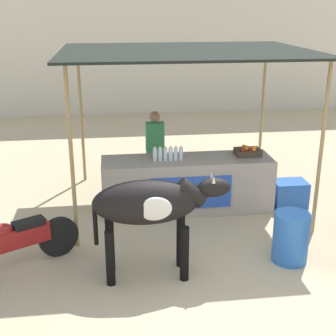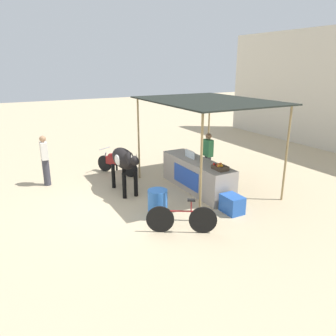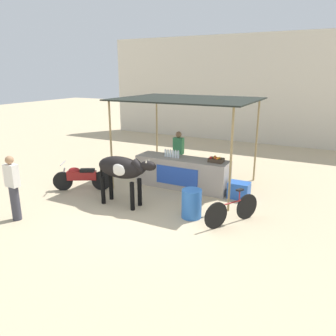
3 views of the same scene
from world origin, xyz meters
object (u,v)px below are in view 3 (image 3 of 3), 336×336
cow (122,169)px  fruit_crate (216,160)px  water_barrel (192,204)px  passerby_on_street (13,188)px  stall_counter (182,173)px  cooler_box (239,190)px  motorcycle_parked (81,177)px  vendor_behind_counter (178,155)px  bicycle_leaning (232,210)px

cow → fruit_crate: bearing=47.8°
water_barrel → passerby_on_street: size_ratio=0.45×
stall_counter → cow: 2.31m
cooler_box → stall_counter: bearing=177.0°
stall_counter → passerby_on_street: (-2.66, -4.09, 0.37)m
water_barrel → motorcycle_parked: (-3.85, 0.27, 0.06)m
fruit_crate → water_barrel: (0.08, -2.00, -0.67)m
stall_counter → cooler_box: size_ratio=5.00×
cow → motorcycle_parked: bearing=168.0°
vendor_behind_counter → cow: (-0.34, -2.84, 0.18)m
vendor_behind_counter → water_barrel: (1.67, -2.71, -0.48)m
fruit_crate → bicycle_leaning: size_ratio=0.30×
bicycle_leaning → passerby_on_street: (-4.85, -2.25, 0.50)m
stall_counter → passerby_on_street: bearing=-123.0°
motorcycle_parked → stall_counter: bearing=32.3°
cow → bicycle_leaning: 3.11m
vendor_behind_counter → motorcycle_parked: bearing=-131.7°
water_barrel → cooler_box: bearing=69.3°
stall_counter → fruit_crate: size_ratio=6.82×
vendor_behind_counter → water_barrel: 3.22m
passerby_on_street → motorcycle_parked: bearing=90.3°
motorcycle_parked → bicycle_leaning: motorcycle_parked is taller
passerby_on_street → stall_counter: bearing=57.0°
stall_counter → vendor_behind_counter: (-0.50, 0.75, 0.37)m
stall_counter → fruit_crate: (1.10, 0.04, 0.56)m
cooler_box → passerby_on_street: passerby_on_street is taller
stall_counter → motorcycle_parked: stall_counter is taller
bicycle_leaning → fruit_crate: bearing=120.2°
stall_counter → water_barrel: 2.29m
fruit_crate → passerby_on_street: passerby_on_street is taller
fruit_crate → cooler_box: 1.13m
cow → motorcycle_parked: size_ratio=1.13×
stall_counter → cow: size_ratio=1.65×
fruit_crate → cooler_box: (0.78, -0.14, -0.80)m
cooler_box → fruit_crate: bearing=169.9°
bicycle_leaning → cooler_box: bearing=100.1°
vendor_behind_counter → water_barrel: bearing=-58.4°
fruit_crate → cooler_box: size_ratio=0.73×
cooler_box → motorcycle_parked: motorcycle_parked is taller
vendor_behind_counter → passerby_on_street: (-2.17, -4.85, 0.00)m
motorcycle_parked → bicycle_leaning: (4.87, -0.15, -0.08)m
cow → passerby_on_street: bearing=-132.3°
water_barrel → motorcycle_parked: 3.86m
vendor_behind_counter → cooler_box: bearing=-19.7°
cooler_box → vendor_behind_counter: bearing=160.3°
motorcycle_parked → passerby_on_street: (0.01, -2.40, 0.42)m
stall_counter → bicycle_leaning: stall_counter is taller
cooler_box → motorcycle_parked: (-4.56, -1.60, 0.19)m
motorcycle_parked → water_barrel: bearing=-4.0°
cooler_box → cow: (-2.71, -1.99, 0.79)m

